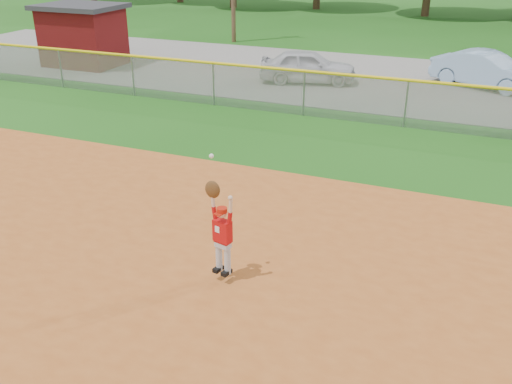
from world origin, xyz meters
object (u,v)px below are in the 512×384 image
car_white_a (308,66)px  utility_shed (83,35)px  car_blue (486,70)px  ballplayer (221,229)px

car_white_a → utility_shed: size_ratio=1.07×
car_white_a → car_blue: 6.96m
car_blue → utility_shed: 17.38m
utility_shed → ballplayer: utility_shed is taller
utility_shed → car_blue: bearing=8.4°
car_white_a → utility_shed: utility_shed is taller
car_white_a → ballplayer: 14.79m
car_white_a → ballplayer: (3.04, -14.47, 0.35)m
car_blue → utility_shed: utility_shed is taller
car_white_a → car_blue: (6.71, 1.85, 0.03)m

